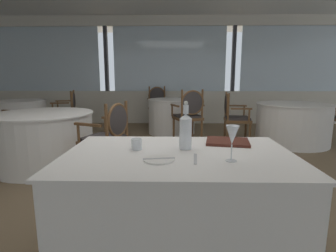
{
  "coord_description": "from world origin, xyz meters",
  "views": [
    {
      "loc": [
        0.12,
        -2.71,
        1.22
      ],
      "look_at": [
        0.08,
        -1.07,
        0.91
      ],
      "focal_mm": 28.19,
      "sensor_mm": 36.0,
      "label": 1
    }
  ],
  "objects_px": {
    "water_bottle": "(186,130)",
    "water_tumbler": "(137,144)",
    "dining_chair_2_0": "(158,103)",
    "dining_chair_1_0": "(109,133)",
    "dining_chair_3_1": "(68,108)",
    "dining_chair_0_1": "(233,114)",
    "menu_book": "(227,142)",
    "dining_chair_2_1": "(190,112)",
    "side_plate": "(159,159)",
    "wine_glass": "(232,136)"
  },
  "relations": [
    {
      "from": "dining_chair_2_0",
      "to": "wine_glass",
      "type": "bearing_deg",
      "value": -12.97
    },
    {
      "from": "dining_chair_1_0",
      "to": "dining_chair_3_1",
      "type": "distance_m",
      "value": 2.92
    },
    {
      "from": "water_tumbler",
      "to": "side_plate",
      "type": "bearing_deg",
      "value": -54.77
    },
    {
      "from": "side_plate",
      "to": "dining_chair_1_0",
      "type": "bearing_deg",
      "value": 113.28
    },
    {
      "from": "dining_chair_0_1",
      "to": "water_tumbler",
      "type": "bearing_deg",
      "value": -108.3
    },
    {
      "from": "water_bottle",
      "to": "dining_chair_2_0",
      "type": "xyz_separation_m",
      "value": [
        -0.47,
        4.87,
        -0.3
      ]
    },
    {
      "from": "dining_chair_0_1",
      "to": "dining_chair_2_1",
      "type": "bearing_deg",
      "value": -169.68
    },
    {
      "from": "water_bottle",
      "to": "dining_chair_3_1",
      "type": "bearing_deg",
      "value": 121.51
    },
    {
      "from": "dining_chair_0_1",
      "to": "dining_chair_2_1",
      "type": "distance_m",
      "value": 0.82
    },
    {
      "from": "water_tumbler",
      "to": "menu_book",
      "type": "bearing_deg",
      "value": 16.57
    },
    {
      "from": "water_bottle",
      "to": "dining_chair_1_0",
      "type": "bearing_deg",
      "value": 122.38
    },
    {
      "from": "dining_chair_0_1",
      "to": "dining_chair_3_1",
      "type": "bearing_deg",
      "value": 173.39
    },
    {
      "from": "side_plate",
      "to": "water_bottle",
      "type": "height_order",
      "value": "water_bottle"
    },
    {
      "from": "menu_book",
      "to": "dining_chair_0_1",
      "type": "bearing_deg",
      "value": 86.49
    },
    {
      "from": "water_bottle",
      "to": "wine_glass",
      "type": "relative_size",
      "value": 1.55
    },
    {
      "from": "dining_chair_2_1",
      "to": "dining_chair_1_0",
      "type": "bearing_deg",
      "value": 127.81
    },
    {
      "from": "water_bottle",
      "to": "water_tumbler",
      "type": "distance_m",
      "value": 0.34
    },
    {
      "from": "water_tumbler",
      "to": "menu_book",
      "type": "distance_m",
      "value": 0.67
    },
    {
      "from": "dining_chair_1_0",
      "to": "water_bottle",
      "type": "bearing_deg",
      "value": 144.84
    },
    {
      "from": "wine_glass",
      "to": "dining_chair_0_1",
      "type": "relative_size",
      "value": 0.22
    },
    {
      "from": "dining_chair_3_1",
      "to": "dining_chair_1_0",
      "type": "bearing_deg",
      "value": 108.44
    },
    {
      "from": "menu_book",
      "to": "dining_chair_2_1",
      "type": "relative_size",
      "value": 0.3
    },
    {
      "from": "dining_chair_0_1",
      "to": "menu_book",
      "type": "bearing_deg",
      "value": -98.67
    },
    {
      "from": "side_plate",
      "to": "water_bottle",
      "type": "distance_m",
      "value": 0.33
    },
    {
      "from": "dining_chair_0_1",
      "to": "side_plate",
      "type": "bearing_deg",
      "value": -104.54
    },
    {
      "from": "water_bottle",
      "to": "dining_chair_0_1",
      "type": "height_order",
      "value": "water_bottle"
    },
    {
      "from": "dining_chair_2_0",
      "to": "water_bottle",
      "type": "bearing_deg",
      "value": -15.48
    },
    {
      "from": "side_plate",
      "to": "dining_chair_2_0",
      "type": "height_order",
      "value": "dining_chair_2_0"
    },
    {
      "from": "side_plate",
      "to": "dining_chair_1_0",
      "type": "height_order",
      "value": "dining_chair_1_0"
    },
    {
      "from": "water_bottle",
      "to": "dining_chair_2_1",
      "type": "height_order",
      "value": "water_bottle"
    },
    {
      "from": "water_bottle",
      "to": "menu_book",
      "type": "xyz_separation_m",
      "value": [
        0.32,
        0.17,
        -0.12
      ]
    },
    {
      "from": "water_bottle",
      "to": "menu_book",
      "type": "distance_m",
      "value": 0.38
    },
    {
      "from": "water_bottle",
      "to": "dining_chair_2_0",
      "type": "distance_m",
      "value": 4.9
    },
    {
      "from": "dining_chair_2_1",
      "to": "side_plate",
      "type": "bearing_deg",
      "value": 152.63
    },
    {
      "from": "dining_chair_1_0",
      "to": "dining_chair_3_1",
      "type": "height_order",
      "value": "dining_chair_3_1"
    },
    {
      "from": "side_plate",
      "to": "dining_chair_1_0",
      "type": "relative_size",
      "value": 0.2
    },
    {
      "from": "wine_glass",
      "to": "menu_book",
      "type": "height_order",
      "value": "wine_glass"
    },
    {
      "from": "menu_book",
      "to": "dining_chair_2_0",
      "type": "distance_m",
      "value": 4.78
    },
    {
      "from": "menu_book",
      "to": "dining_chair_0_1",
      "type": "relative_size",
      "value": 0.33
    },
    {
      "from": "side_plate",
      "to": "dining_chair_2_1",
      "type": "height_order",
      "value": "dining_chair_2_1"
    },
    {
      "from": "dining_chair_0_1",
      "to": "dining_chair_2_0",
      "type": "distance_m",
      "value": 2.26
    },
    {
      "from": "water_tumbler",
      "to": "dining_chair_2_0",
      "type": "bearing_deg",
      "value": 91.65
    },
    {
      "from": "side_plate",
      "to": "menu_book",
      "type": "xyz_separation_m",
      "value": [
        0.48,
        0.42,
        0.01
      ]
    },
    {
      "from": "dining_chair_0_1",
      "to": "dining_chair_3_1",
      "type": "distance_m",
      "value": 3.45
    },
    {
      "from": "water_tumbler",
      "to": "dining_chair_2_1",
      "type": "distance_m",
      "value": 3.18
    },
    {
      "from": "dining_chair_2_1",
      "to": "dining_chair_2_0",
      "type": "bearing_deg",
      "value": -0.0
    },
    {
      "from": "wine_glass",
      "to": "dining_chair_3_1",
      "type": "bearing_deg",
      "value": 122.46
    },
    {
      "from": "menu_book",
      "to": "dining_chair_0_1",
      "type": "xyz_separation_m",
      "value": [
        0.71,
        3.01,
        -0.21
      ]
    },
    {
      "from": "side_plate",
      "to": "water_tumbler",
      "type": "distance_m",
      "value": 0.28
    },
    {
      "from": "dining_chair_0_1",
      "to": "dining_chair_3_1",
      "type": "height_order",
      "value": "same"
    }
  ]
}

